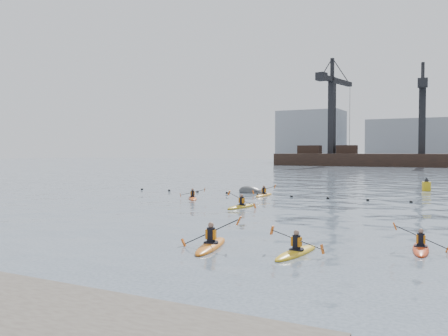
{
  "coord_description": "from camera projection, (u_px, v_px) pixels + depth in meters",
  "views": [
    {
      "loc": [
        10.8,
        -13.7,
        3.65
      ],
      "look_at": [
        -0.55,
        7.95,
        2.8
      ],
      "focal_mm": 38.0,
      "sensor_mm": 36.0,
      "label": 1
    }
  ],
  "objects": [
    {
      "name": "kayaker_4",
      "position": [
        421.0,
        248.0,
        17.5
      ],
      "size": [
        1.98,
        2.89,
        1.09
      ],
      "rotation": [
        0.0,
        0.0,
        3.24
      ],
      "color": "red",
      "rests_on": "ground"
    },
    {
      "name": "skyline",
      "position": [
        442.0,
        134.0,
        148.93
      ],
      "size": [
        141.0,
        28.0,
        22.0
      ],
      "color": "gray",
      "rests_on": "ground"
    },
    {
      "name": "kayaker_3",
      "position": [
        242.0,
        206.0,
        30.86
      ],
      "size": [
        2.17,
        3.2,
        1.19
      ],
      "rotation": [
        0.0,
        0.0,
        -0.14
      ],
      "color": "gold",
      "rests_on": "ground"
    },
    {
      "name": "ground",
      "position": [
        136.0,
        252.0,
        17.27
      ],
      "size": [
        400.0,
        400.0,
        0.0
      ],
      "primitive_type": "plane",
      "color": "#3E4C5A",
      "rests_on": "ground"
    },
    {
      "name": "kayaker_2",
      "position": [
        193.0,
        198.0,
        36.44
      ],
      "size": [
        2.14,
        2.73,
        0.97
      ],
      "rotation": [
        0.0,
        0.0,
        0.61
      ],
      "color": "#D45014",
      "rests_on": "ground"
    },
    {
      "name": "mooring_buoy",
      "position": [
        251.0,
        193.0,
        41.82
      ],
      "size": [
        2.7,
        1.86,
        1.59
      ],
      "primitive_type": "ellipsoid",
      "rotation": [
        0.0,
        0.21,
        0.23
      ],
      "color": "#414446",
      "rests_on": "ground"
    },
    {
      "name": "kayaker_0",
      "position": [
        211.0,
        245.0,
        18.02
      ],
      "size": [
        2.36,
        3.49,
        1.37
      ],
      "rotation": [
        0.0,
        0.0,
        0.23
      ],
      "color": "#CA6413",
      "rests_on": "ground"
    },
    {
      "name": "kayaker_1",
      "position": [
        296.0,
        252.0,
        16.84
      ],
      "size": [
        2.09,
        3.13,
        1.05
      ],
      "rotation": [
        0.0,
        0.0,
        -0.12
      ],
      "color": "gold",
      "rests_on": "ground"
    },
    {
      "name": "nav_buoy",
      "position": [
        426.0,
        186.0,
        44.06
      ],
      "size": [
        0.78,
        0.78,
        1.42
      ],
      "color": "gold",
      "rests_on": "ground"
    },
    {
      "name": "kayaker_5",
      "position": [
        264.0,
        195.0,
        39.1
      ],
      "size": [
        2.08,
        3.04,
        1.08
      ],
      "rotation": [
        0.0,
        0.0,
        0.0
      ],
      "color": "orange",
      "rests_on": "ground"
    },
    {
      "name": "float_line",
      "position": [
        310.0,
        197.0,
        37.45
      ],
      "size": [
        33.24,
        0.73,
        0.24
      ],
      "color": "black",
      "rests_on": "ground"
    },
    {
      "name": "barge_pier",
      "position": [
        421.0,
        159.0,
        114.67
      ],
      "size": [
        72.0,
        19.3,
        29.5
      ],
      "color": "black",
      "rests_on": "ground"
    }
  ]
}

